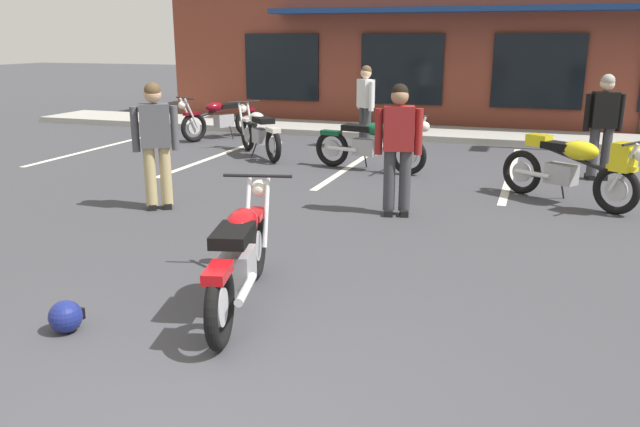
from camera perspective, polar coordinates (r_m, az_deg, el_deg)
name	(u,v)px	position (r m, az deg, el deg)	size (l,w,h in m)	color
ground_plane	(361,244)	(7.22, 3.65, -2.68)	(80.00, 80.00, 0.00)	#3D3D42
sidewalk_kerb	(458,135)	(15.12, 12.09, 6.84)	(22.00, 1.80, 0.14)	#A8A59E
brick_storefront_building	(481,52)	(19.05, 14.03, 13.72)	(15.99, 6.74, 3.63)	brown
painted_stall_lines	(431,167)	(11.61, 9.79, 4.10)	(13.80, 4.80, 0.01)	silver
motorcycle_foreground_classic	(240,256)	(5.45, -7.05, -3.73)	(0.89, 2.08, 0.98)	black
motorcycle_red_sportbike	(370,144)	(11.08, 4.47, 6.16)	(2.09, 0.76, 0.98)	black
motorcycle_black_cruiser	(575,167)	(9.40, 21.64, 3.85)	(1.84, 1.40, 0.98)	black
motorcycle_silver_naked	(259,132)	(12.49, -5.39, 7.18)	(1.63, 1.67, 0.98)	black
motorcycle_blue_standard	(220,118)	(14.75, -8.85, 8.33)	(1.23, 1.94, 0.98)	black
person_in_black_shirt	(603,121)	(11.18, 23.76, 7.52)	(0.61, 0.34, 1.68)	black
person_in_shorts_foreground	(365,102)	(13.29, 4.04, 9.83)	(0.48, 0.51, 1.68)	black
person_by_back_row	(398,142)	(8.23, 6.95, 6.31)	(0.61, 0.35, 1.68)	black
person_near_building	(156,139)	(8.70, -14.34, 6.44)	(0.55, 0.43, 1.68)	black
helmet_on_pavement	(66,316)	(5.46, -21.57, -8.47)	(0.26, 0.26, 0.26)	navy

